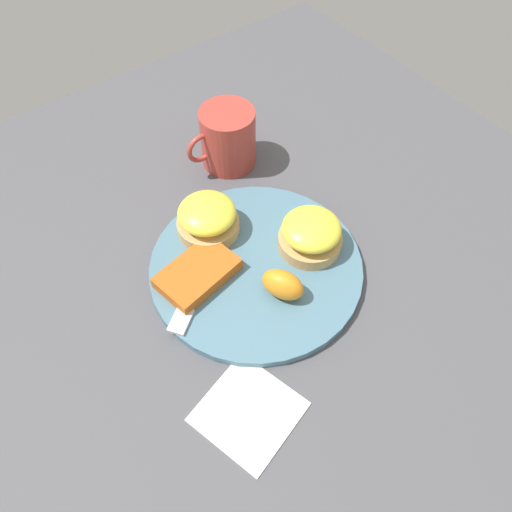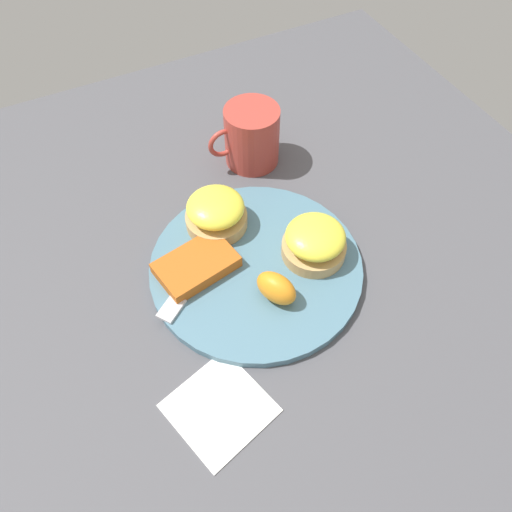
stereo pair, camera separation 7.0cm
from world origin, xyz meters
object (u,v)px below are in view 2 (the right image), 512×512
(fork, at_px, (196,274))
(sandwich_benedict_left, at_px, (315,242))
(hashbrown_patty, at_px, (196,265))
(cup, at_px, (251,136))
(sandwich_benedict_right, at_px, (216,212))
(orange_wedge, at_px, (279,287))

(fork, bearing_deg, sandwich_benedict_left, 166.69)
(hashbrown_patty, distance_m, fork, 0.01)
(hashbrown_patty, relative_size, fork, 0.66)
(sandwich_benedict_left, relative_size, fork, 0.56)
(cup, bearing_deg, sandwich_benedict_right, 45.29)
(sandwich_benedict_left, distance_m, sandwich_benedict_right, 0.15)
(fork, bearing_deg, cup, -133.50)
(sandwich_benedict_left, height_order, fork, sandwich_benedict_left)
(sandwich_benedict_left, relative_size, sandwich_benedict_right, 1.00)
(hashbrown_patty, relative_size, cup, 0.89)
(orange_wedge, relative_size, cup, 0.48)
(orange_wedge, height_order, fork, orange_wedge)
(sandwich_benedict_right, distance_m, fork, 0.10)
(fork, bearing_deg, hashbrown_patty, -118.65)
(hashbrown_patty, bearing_deg, orange_wedge, 132.66)
(sandwich_benedict_right, height_order, fork, sandwich_benedict_right)
(sandwich_benedict_left, xyz_separation_m, hashbrown_patty, (0.16, -0.05, -0.02))
(sandwich_benedict_right, xyz_separation_m, hashbrown_patty, (0.06, 0.06, -0.02))
(sandwich_benedict_left, relative_size, orange_wedge, 1.56)
(hashbrown_patty, bearing_deg, sandwich_benedict_right, -133.02)
(sandwich_benedict_left, relative_size, hashbrown_patty, 0.85)
(hashbrown_patty, height_order, cup, cup)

